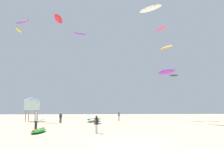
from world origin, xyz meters
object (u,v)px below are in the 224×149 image
Objects in this scene: kite_aloft_3 at (58,19)px; kite_aloft_6 at (19,30)px; person_foreground at (96,123)px; kite_grounded_near at (39,131)px; lifeguard_tower at (32,103)px; kite_aloft_4 at (166,47)px; kite_aloft_7 at (22,22)px; kite_aloft_5 at (166,72)px; kite_aloft_0 at (80,34)px; person_right at (36,119)px; kite_grounded_mid at (94,120)px; kite_aloft_8 at (174,75)px; person_left at (119,115)px; kite_aloft_2 at (150,9)px; person_midground at (61,117)px; kite_aloft_9 at (161,29)px.

kite_aloft_3 is 15.29m from kite_aloft_6.
kite_grounded_near is (-5.30, 0.85, -0.75)m from person_foreground.
kite_aloft_6 is at bearing 124.34° from lifeguard_tower.
kite_aloft_4 is 1.15× the size of kite_aloft_7.
kite_aloft_0 is at bearing -169.50° from kite_aloft_5.
kite_aloft_0 is 0.49× the size of kite_aloft_5.
person_right reaches higher than kite_grounded_near.
kite_grounded_mid is 23.09m from kite_aloft_7.
kite_aloft_8 is at bearing -95.10° from person_foreground.
lifeguard_tower is 15.80m from kite_aloft_7.
person_left is 19.19m from kite_aloft_2.
lifeguard_tower is at bearing -29.86° from kite_aloft_7.
kite_aloft_2 is at bearing -13.27° from kite_aloft_7.
kite_aloft_2 is at bearing -71.18° from person_midground.
kite_aloft_3 is (-0.83, 13.47, 17.50)m from person_right.
kite_aloft_5 is (9.29, 1.57, 8.07)m from person_left.
person_foreground is 0.99× the size of person_midground.
lifeguard_tower is (-10.56, 1.61, 2.78)m from kite_grounded_mid.
lifeguard_tower is at bearing 169.82° from kite_aloft_0.
person_right is 0.43× the size of lifeguard_tower.
kite_aloft_9 is (8.37, 20.39, 4.65)m from kite_aloft_2.
kite_aloft_7 reaches higher than person_midground.
kite_aloft_2 is 16.76m from kite_aloft_3.
kite_aloft_9 is at bearing 55.81° from kite_grounded_near.
kite_aloft_2 is at bearing -13.72° from kite_aloft_3.
person_foreground is 0.35× the size of kite_aloft_5.
kite_aloft_4 is (16.95, 4.45, -0.75)m from kite_aloft_0.
kite_aloft_3 is at bearing -43.24° from kite_aloft_6.
person_right reaches higher than person_midground.
lifeguard_tower is 38.43m from kite_aloft_8.
kite_grounded_mid is at bearing -63.35° from person_foreground.
person_midground is 5.66m from kite_grounded_mid.
kite_grounded_mid is at bearing -161.94° from kite_aloft_4.
person_left is 20.80m from kite_aloft_3.
kite_grounded_mid is 1.41× the size of kite_aloft_6.
kite_aloft_5 is at bearing 3.38° from kite_aloft_3.
person_right is at bearing -128.55° from kite_aloft_9.
kite_aloft_7 is (-27.44, 0.32, 9.35)m from kite_aloft_5.
kite_aloft_2 is at bearing 159.14° from person_right.
person_right reaches higher than kite_grounded_mid.
kite_aloft_5 is 1.35× the size of kite_aloft_7.
kite_aloft_7 is 40.22m from kite_aloft_8.
kite_aloft_3 is 22.55m from kite_aloft_5.
person_foreground is at bearing 84.50° from person_left.
kite_aloft_4 is at bearing 18.06° from kite_grounded_mid.
kite_aloft_7 reaches higher than kite_aloft_0.
person_right reaches higher than person_foreground.
kite_aloft_8 is at bearing 40.50° from kite_aloft_0.
person_midground is at bearing 90.80° from kite_grounded_near.
kite_aloft_3 is at bearing -172.86° from kite_aloft_4.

